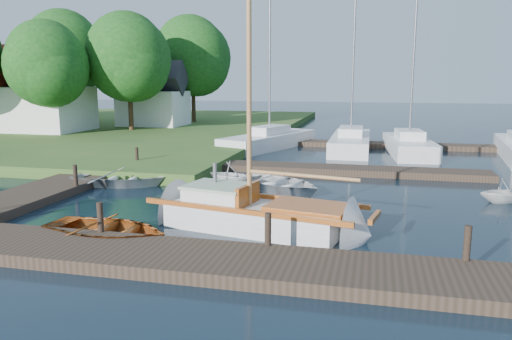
% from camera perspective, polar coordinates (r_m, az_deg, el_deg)
% --- Properties ---
extents(ground, '(160.00, 160.00, 0.00)m').
position_cam_1_polar(ground, '(17.32, 0.00, -3.91)').
color(ground, black).
rests_on(ground, ground).
extents(near_dock, '(18.00, 2.20, 0.30)m').
position_cam_1_polar(near_dock, '(11.78, -6.95, -10.17)').
color(near_dock, '#31261C').
rests_on(near_dock, ground).
extents(left_dock, '(2.20, 18.00, 0.30)m').
position_cam_1_polar(left_dock, '(22.24, -19.19, -0.90)').
color(left_dock, '#31261C').
rests_on(left_dock, ground).
extents(far_dock, '(14.00, 1.60, 0.30)m').
position_cam_1_polar(far_dock, '(23.27, 8.56, 0.04)').
color(far_dock, '#31261C').
rests_on(far_dock, ground).
extents(pontoon, '(30.00, 1.60, 0.30)m').
position_cam_1_polar(pontoon, '(33.14, 23.99, 2.32)').
color(pontoon, '#31261C').
rests_on(pontoon, ground).
extents(shore, '(50.00, 40.00, 0.50)m').
position_cam_1_polar(shore, '(50.04, -26.27, 4.68)').
color(shore, '#2F5321').
rests_on(shore, ground).
extents(mooring_post_1, '(0.16, 0.16, 0.80)m').
position_cam_1_polar(mooring_post_1, '(13.74, -17.38, -5.17)').
color(mooring_post_1, black).
rests_on(mooring_post_1, near_dock).
extents(mooring_post_2, '(0.16, 0.16, 0.80)m').
position_cam_1_polar(mooring_post_2, '(12.11, 1.38, -6.77)').
color(mooring_post_2, black).
rests_on(mooring_post_2, near_dock).
extents(mooring_post_3, '(0.16, 0.16, 0.80)m').
position_cam_1_polar(mooring_post_3, '(12.05, 23.00, -7.71)').
color(mooring_post_3, black).
rests_on(mooring_post_3, near_dock).
extents(mooring_post_4, '(0.16, 0.16, 0.80)m').
position_cam_1_polar(mooring_post_4, '(19.96, -19.94, -0.57)').
color(mooring_post_4, black).
rests_on(mooring_post_4, left_dock).
extents(mooring_post_5, '(0.16, 0.16, 0.80)m').
position_cam_1_polar(mooring_post_5, '(24.22, -13.46, 1.60)').
color(mooring_post_5, black).
rests_on(mooring_post_5, left_dock).
extents(sailboat, '(7.40, 3.33, 9.83)m').
position_cam_1_polar(sailboat, '(14.38, 0.56, -5.47)').
color(sailboat, silver).
rests_on(sailboat, ground).
extents(dinghy, '(3.83, 2.94, 0.74)m').
position_cam_1_polar(dinghy, '(14.08, -16.71, -6.16)').
color(dinghy, '#8A440D').
rests_on(dinghy, ground).
extents(tender_a, '(4.08, 3.09, 0.79)m').
position_cam_1_polar(tender_a, '(21.03, -15.37, -0.63)').
color(tender_a, silver).
rests_on(tender_a, ground).
extents(tender_b, '(2.51, 2.32, 1.10)m').
position_cam_1_polar(tender_b, '(20.17, -2.85, -0.27)').
color(tender_b, silver).
rests_on(tender_b, ground).
extents(tender_c, '(4.71, 4.34, 0.80)m').
position_cam_1_polar(tender_c, '(19.26, 2.52, -1.24)').
color(tender_c, silver).
rests_on(tender_c, ground).
extents(tender_d, '(2.25, 2.10, 0.96)m').
position_cam_1_polar(tender_d, '(19.49, 26.58, -1.97)').
color(tender_d, silver).
rests_on(tender_d, ground).
extents(marina_boat_0, '(4.94, 8.38, 10.20)m').
position_cam_1_polar(marina_boat_0, '(31.22, 1.54, 3.53)').
color(marina_boat_0, silver).
rests_on(marina_boat_0, ground).
extents(marina_boat_1, '(2.27, 8.35, 9.63)m').
position_cam_1_polar(marina_boat_1, '(30.98, 10.77, 3.29)').
color(marina_boat_1, silver).
rests_on(marina_boat_1, ground).
extents(marina_boat_2, '(2.88, 7.16, 10.99)m').
position_cam_1_polar(marina_boat_2, '(30.02, 17.08, 2.83)').
color(marina_boat_2, silver).
rests_on(marina_boat_2, ground).
extents(house_a, '(6.30, 5.00, 6.29)m').
position_cam_1_polar(house_a, '(40.23, -23.19, 7.66)').
color(house_a, white).
rests_on(house_a, shore).
extents(house_c, '(5.25, 4.00, 5.28)m').
position_cam_1_polar(house_c, '(42.34, -11.64, 7.86)').
color(house_c, white).
rests_on(house_c, shore).
extents(tree_2, '(5.83, 5.75, 7.82)m').
position_cam_1_polar(tree_2, '(37.47, -22.74, 11.07)').
color(tree_2, '#332114').
rests_on(tree_2, shore).
extents(tree_3, '(6.41, 6.38, 8.74)m').
position_cam_1_polar(tree_3, '(38.79, -14.34, 12.31)').
color(tree_3, '#332114').
rests_on(tree_3, shore).
extents(tree_4, '(7.01, 7.01, 9.66)m').
position_cam_1_polar(tree_4, '(46.35, -21.00, 12.28)').
color(tree_4, '#332114').
rests_on(tree_4, shore).
extents(tree_7, '(6.83, 6.83, 9.38)m').
position_cam_1_polar(tree_7, '(45.30, -7.24, 12.71)').
color(tree_7, '#332114').
rests_on(tree_7, shore).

